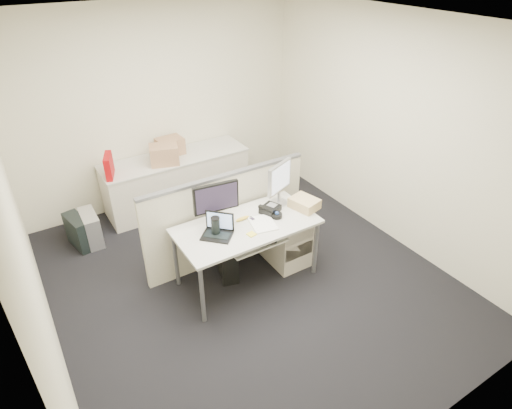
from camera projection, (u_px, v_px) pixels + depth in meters
floor at (247, 278)px, 4.87m from camera, size 4.00×4.50×0.01m
ceiling at (244, 23)px, 3.45m from camera, size 4.00×4.50×0.01m
wall_back at (161, 107)px, 5.78m from camera, size 4.00×0.02×2.70m
wall_front at (440, 320)px, 2.53m from camera, size 4.00×0.02×2.70m
wall_left at (21, 236)px, 3.25m from camera, size 0.02×4.50×2.70m
wall_right at (391, 131)px, 5.06m from camera, size 0.02×4.50×2.70m
desk at (247, 230)px, 4.52m from camera, size 1.50×0.75×0.73m
keyboard_tray at (256, 242)px, 4.41m from camera, size 0.62×0.32×0.02m
drawer_pedestal at (285, 237)px, 4.98m from camera, size 0.40×0.55×0.65m
cubicle_partition at (227, 219)px, 4.90m from camera, size 2.00×0.06×1.10m
back_counter at (177, 181)px, 6.07m from camera, size 2.00×0.60×0.72m
monitor_main at (216, 204)px, 4.37m from camera, size 0.50×0.24×0.48m
monitor_small at (279, 184)px, 4.72m from camera, size 0.45×0.34×0.49m
laptop at (217, 227)px, 4.25m from camera, size 0.37×0.37×0.22m
trackball at (277, 215)px, 4.59m from camera, size 0.13×0.13×0.04m
desk_phone at (270, 209)px, 4.68m from camera, size 0.26×0.24×0.07m
paper_stack at (263, 224)px, 4.49m from camera, size 0.30×0.35×0.01m
sticky_pad at (251, 234)px, 4.33m from camera, size 0.09×0.09×0.01m
travel_mug at (216, 227)px, 4.29m from camera, size 0.11×0.11×0.19m
banana at (243, 218)px, 4.55m from camera, size 0.17×0.05×0.04m
cellphone at (252, 219)px, 4.56m from camera, size 0.06×0.10×0.01m
manila_folders at (304, 203)px, 4.74m from camera, size 0.30×0.35×0.11m
keyboard at (254, 244)px, 4.35m from camera, size 0.47×0.21×0.03m
pc_tower_desk at (227, 258)px, 4.83m from camera, size 0.30×0.48×0.42m
pc_tower_spare_dark at (79, 232)px, 5.28m from camera, size 0.26×0.47×0.41m
pc_tower_spare_silver at (91, 228)px, 5.35m from camera, size 0.19×0.45×0.42m
cardboard_box_left at (164, 155)px, 5.64m from camera, size 0.43×0.37×0.27m
cardboard_box_right at (170, 147)px, 5.90m from camera, size 0.36×0.29×0.25m
red_binder at (109, 167)px, 5.32m from camera, size 0.19×0.33×0.31m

